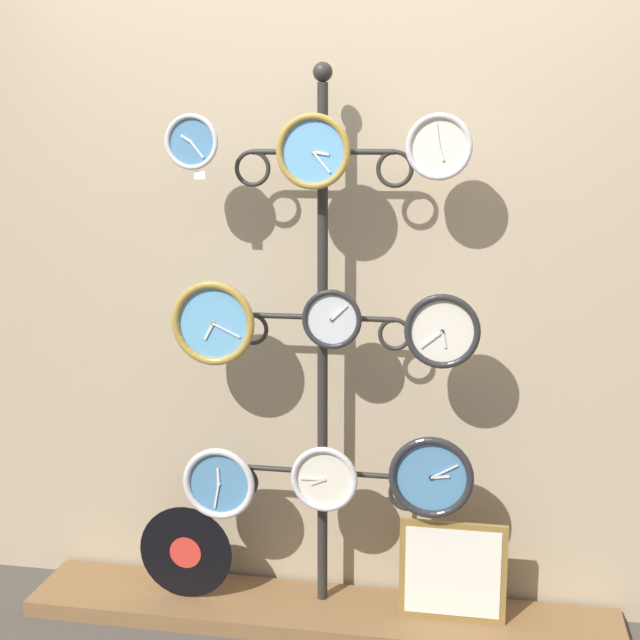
# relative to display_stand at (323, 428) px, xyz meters

# --- Properties ---
(shop_wall) EXTENTS (4.40, 0.04, 2.80)m
(shop_wall) POSITION_rel_display_stand_xyz_m (-0.00, 0.16, 0.67)
(shop_wall) COLOR tan
(shop_wall) RESTS_ON ground_plane
(low_shelf) EXTENTS (2.20, 0.36, 0.06)m
(low_shelf) POSITION_rel_display_stand_xyz_m (-0.00, -0.06, -0.70)
(low_shelf) COLOR brown
(low_shelf) RESTS_ON ground_plane
(display_stand) EXTENTS (0.76, 0.36, 2.02)m
(display_stand) POSITION_rel_display_stand_xyz_m (0.00, 0.00, 0.00)
(display_stand) COLOR #282623
(display_stand) RESTS_ON ground_plane
(clock_top_left) EXTENTS (0.19, 0.04, 0.19)m
(clock_top_left) POSITION_rel_display_stand_xyz_m (-0.44, -0.10, 1.03)
(clock_top_left) COLOR #4C84B2
(clock_top_center) EXTENTS (0.25, 0.04, 0.25)m
(clock_top_center) POSITION_rel_display_stand_xyz_m (-0.01, -0.09, 0.99)
(clock_top_center) COLOR #60A8DB
(clock_top_right) EXTENTS (0.22, 0.04, 0.22)m
(clock_top_right) POSITION_rel_display_stand_xyz_m (0.40, -0.08, 1.01)
(clock_top_right) COLOR silver
(clock_middle_left) EXTENTS (0.31, 0.04, 0.31)m
(clock_middle_left) POSITION_rel_display_stand_xyz_m (-0.38, -0.08, 0.39)
(clock_middle_left) COLOR #60A8DB
(clock_middle_center) EXTENTS (0.21, 0.04, 0.21)m
(clock_middle_center) POSITION_rel_display_stand_xyz_m (0.05, -0.08, 0.42)
(clock_middle_center) COLOR silver
(clock_middle_right) EXTENTS (0.26, 0.04, 0.26)m
(clock_middle_right) POSITION_rel_display_stand_xyz_m (0.43, -0.11, 0.40)
(clock_middle_right) COLOR silver
(clock_bottom_left) EXTENTS (0.27, 0.04, 0.27)m
(clock_bottom_left) POSITION_rel_display_stand_xyz_m (-0.37, -0.09, -0.20)
(clock_bottom_left) COLOR #4C84B2
(clock_bottom_center) EXTENTS (0.24, 0.04, 0.24)m
(clock_bottom_center) POSITION_rel_display_stand_xyz_m (0.02, -0.09, -0.16)
(clock_bottom_center) COLOR silver
(clock_bottom_right) EXTENTS (0.30, 0.04, 0.30)m
(clock_bottom_right) POSITION_rel_display_stand_xyz_m (0.40, -0.10, -0.12)
(clock_bottom_right) COLOR #4C84B2
(vinyl_record) EXTENTS (0.36, 0.01, 0.36)m
(vinyl_record) POSITION_rel_display_stand_xyz_m (-0.51, -0.09, -0.49)
(vinyl_record) COLOR black
(vinyl_record) RESTS_ON low_shelf
(picture_frame) EXTENTS (0.38, 0.02, 0.37)m
(picture_frame) POSITION_rel_display_stand_xyz_m (0.49, -0.07, -0.48)
(picture_frame) COLOR olive
(picture_frame) RESTS_ON low_shelf
(price_tag_upper) EXTENTS (0.04, 0.00, 0.03)m
(price_tag_upper) POSITION_rel_display_stand_xyz_m (-0.41, -0.10, 0.91)
(price_tag_upper) COLOR white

